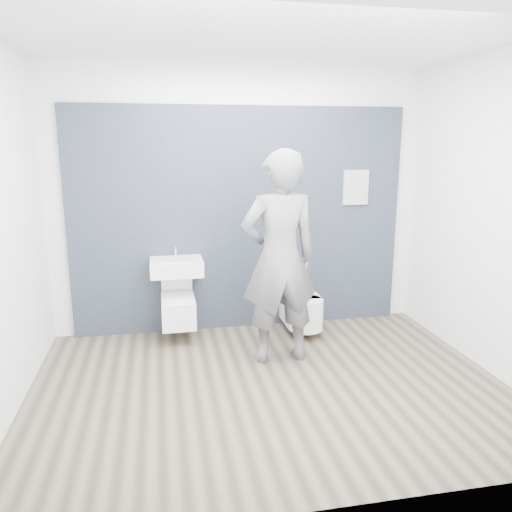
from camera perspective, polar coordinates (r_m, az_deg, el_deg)
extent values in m
plane|color=brown|center=(4.40, 1.55, -14.57)|extent=(4.00, 4.00, 0.00)
plane|color=silver|center=(5.41, -1.84, 6.23)|extent=(4.00, 0.00, 4.00)
plane|color=silver|center=(2.54, 9.14, -1.57)|extent=(4.00, 0.00, 4.00)
plane|color=silver|center=(4.80, 25.72, 4.11)|extent=(0.00, 3.00, 3.00)
plane|color=white|center=(3.98, 1.82, 24.09)|extent=(4.00, 4.00, 0.00)
cube|color=black|center=(5.72, -1.69, -7.89)|extent=(3.60, 0.06, 2.40)
cube|color=white|center=(5.20, -9.07, -1.25)|extent=(0.53, 0.40, 0.16)
cube|color=silver|center=(5.16, -9.09, -0.47)|extent=(0.37, 0.27, 0.03)
cylinder|color=silver|center=(5.30, -9.18, 0.65)|extent=(0.02, 0.02, 0.13)
cylinder|color=silver|center=(5.24, -9.18, 1.15)|extent=(0.02, 0.09, 0.02)
cylinder|color=silver|center=(5.41, -9.09, -2.16)|extent=(0.04, 0.04, 0.11)
cube|color=white|center=(5.29, -8.87, -6.22)|extent=(0.34, 0.49, 0.29)
cylinder|color=silver|center=(5.21, -8.90, -5.01)|extent=(0.24, 0.24, 0.03)
cube|color=white|center=(5.20, -8.91, -4.73)|extent=(0.32, 0.40, 0.02)
cube|color=white|center=(5.31, -9.05, -2.35)|extent=(0.32, 0.15, 0.34)
cube|color=silver|center=(5.53, -8.93, -6.51)|extent=(0.09, 0.06, 0.08)
cube|color=white|center=(5.54, 5.07, -6.01)|extent=(0.37, 0.43, 0.31)
cylinder|color=white|center=(5.35, 5.71, -6.73)|extent=(0.37, 0.37, 0.31)
cube|color=white|center=(5.46, 5.19, -4.44)|extent=(0.35, 0.41, 0.03)
cylinder|color=white|center=(5.27, 5.81, -5.08)|extent=(0.35, 0.35, 0.03)
cube|color=silver|center=(5.74, 4.54, -6.49)|extent=(0.10, 0.06, 0.08)
cube|color=white|center=(6.01, 10.69, -7.07)|extent=(0.29, 0.03, 0.38)
imported|color=slate|center=(4.57, 2.69, -0.27)|extent=(0.75, 0.52, 1.98)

